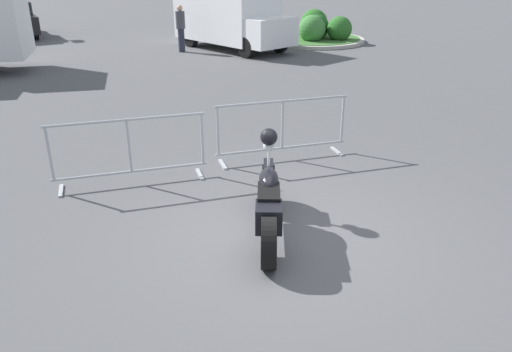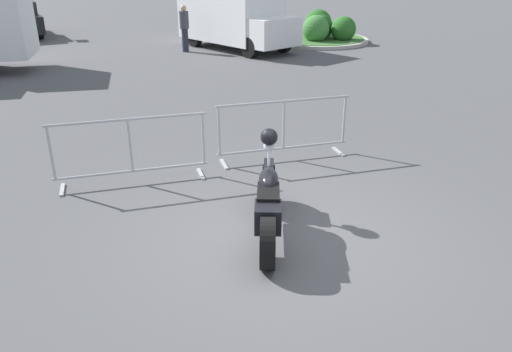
{
  "view_description": "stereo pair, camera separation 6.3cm",
  "coord_description": "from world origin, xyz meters",
  "px_view_note": "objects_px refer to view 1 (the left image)",
  "views": [
    {
      "loc": [
        -2.58,
        -4.91,
        3.31
      ],
      "look_at": [
        -0.17,
        0.61,
        0.65
      ],
      "focal_mm": 35.0,
      "sensor_mm": 36.0,
      "label": 1
    },
    {
      "loc": [
        -2.52,
        -4.94,
        3.31
      ],
      "look_at": [
        -0.17,
        0.61,
        0.65
      ],
      "focal_mm": 35.0,
      "sensor_mm": 36.0,
      "label": 2
    }
  ],
  "objects_px": {
    "motorcycle": "(269,201)",
    "pedestrian": "(181,27)",
    "delivery_van": "(230,16)",
    "crowd_barrier_far": "(282,129)",
    "crowd_barrier_near": "(129,150)",
    "parked_car_black": "(10,19)"
  },
  "relations": [
    {
      "from": "parked_car_black",
      "to": "delivery_van",
      "type": "bearing_deg",
      "value": -138.15
    },
    {
      "from": "motorcycle",
      "to": "pedestrian",
      "type": "xyz_separation_m",
      "value": [
        2.69,
        13.55,
        0.46
      ]
    },
    {
      "from": "delivery_van",
      "to": "pedestrian",
      "type": "relative_size",
      "value": 3.17
    },
    {
      "from": "delivery_van",
      "to": "crowd_barrier_far",
      "type": "bearing_deg",
      "value": -35.94
    },
    {
      "from": "pedestrian",
      "to": "delivery_van",
      "type": "bearing_deg",
      "value": 113.18
    },
    {
      "from": "motorcycle",
      "to": "crowd_barrier_near",
      "type": "relative_size",
      "value": 0.84
    },
    {
      "from": "crowd_barrier_near",
      "to": "crowd_barrier_far",
      "type": "bearing_deg",
      "value": 0.0
    },
    {
      "from": "delivery_van",
      "to": "pedestrian",
      "type": "bearing_deg",
      "value": -112.26
    },
    {
      "from": "crowd_barrier_near",
      "to": "parked_car_black",
      "type": "height_order",
      "value": "parked_car_black"
    },
    {
      "from": "delivery_van",
      "to": "crowd_barrier_near",
      "type": "bearing_deg",
      "value": -47.5
    },
    {
      "from": "motorcycle",
      "to": "delivery_van",
      "type": "xyz_separation_m",
      "value": [
        4.62,
        13.46,
        0.78
      ]
    },
    {
      "from": "crowd_barrier_far",
      "to": "delivery_van",
      "type": "distance_m",
      "value": 11.67
    },
    {
      "from": "motorcycle",
      "to": "delivery_van",
      "type": "relative_size",
      "value": 0.38
    },
    {
      "from": "crowd_barrier_far",
      "to": "pedestrian",
      "type": "xyz_separation_m",
      "value": [
        1.37,
        11.27,
        0.36
      ]
    },
    {
      "from": "crowd_barrier_near",
      "to": "delivery_van",
      "type": "height_order",
      "value": "delivery_van"
    },
    {
      "from": "motorcycle",
      "to": "pedestrian",
      "type": "bearing_deg",
      "value": 13.48
    },
    {
      "from": "crowd_barrier_far",
      "to": "parked_car_black",
      "type": "bearing_deg",
      "value": 104.11
    },
    {
      "from": "delivery_van",
      "to": "motorcycle",
      "type": "bearing_deg",
      "value": -38.45
    },
    {
      "from": "delivery_van",
      "to": "pedestrian",
      "type": "height_order",
      "value": "delivery_van"
    },
    {
      "from": "pedestrian",
      "to": "parked_car_black",
      "type": "bearing_deg",
      "value": -113.11
    },
    {
      "from": "crowd_barrier_near",
      "to": "pedestrian",
      "type": "bearing_deg",
      "value": 70.41
    },
    {
      "from": "crowd_barrier_far",
      "to": "pedestrian",
      "type": "bearing_deg",
      "value": 83.09
    }
  ]
}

